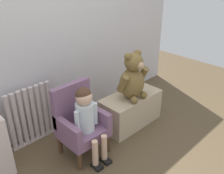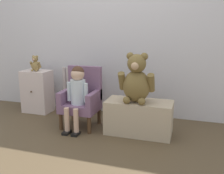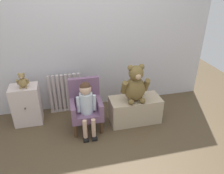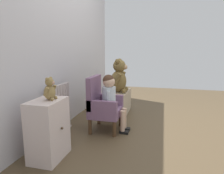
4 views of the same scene
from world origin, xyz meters
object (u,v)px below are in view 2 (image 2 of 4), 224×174
child_armchair (82,98)px  low_bench (139,117)px  radiator (79,90)px  small_dresser (37,91)px  small_teddy_bear (36,64)px  large_teddy_bear (136,81)px  child_figure (77,89)px

child_armchair → low_bench: child_armchair is taller
radiator → child_armchair: 0.53m
small_dresser → small_teddy_bear: small_teddy_bear is taller
radiator → large_teddy_bear: size_ratio=1.16×
child_figure → large_teddy_bear: large_teddy_bear is taller
child_armchair → large_teddy_bear: (0.67, -0.07, 0.26)m
child_armchair → child_figure: (-0.00, -0.11, 0.14)m
child_armchair → large_teddy_bear: 0.72m
small_dresser → child_figure: bearing=-26.5°
child_armchair → child_figure: bearing=-90.0°
small_dresser → low_bench: bearing=-12.1°
large_teddy_bear → small_teddy_bear: bearing=167.3°
radiator → small_teddy_bear: small_teddy_bear is taller
child_armchair → large_teddy_bear: bearing=-5.8°
child_figure → radiator: bearing=113.7°
child_figure → low_bench: child_figure is taller
low_bench → large_teddy_bear: size_ratio=1.36×
radiator → low_bench: radiator is taller
small_teddy_bear → radiator: bearing=21.8°
large_teddy_bear → small_teddy_bear: 1.48m
radiator → large_teddy_bear: (0.92, -0.53, 0.29)m
small_dresser → child_figure: child_figure is taller
child_armchair → low_bench: size_ratio=0.98×
small_dresser → child_figure: size_ratio=0.79×
low_bench → small_teddy_bear: small_teddy_bear is taller
small_dresser → large_teddy_bear: bearing=-13.6°
child_figure → small_teddy_bear: 0.88m
large_teddy_bear → small_teddy_bear: large_teddy_bear is taller
child_figure → small_teddy_bear: size_ratio=3.45×
small_dresser → small_teddy_bear: size_ratio=2.73×
radiator → low_bench: bearing=-27.8°
child_armchair → large_teddy_bear: large_teddy_bear is taller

